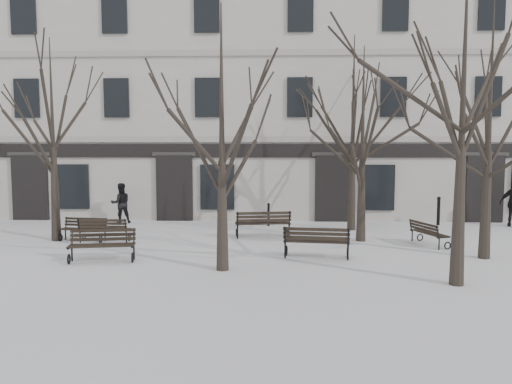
{
  "coord_description": "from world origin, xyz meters",
  "views": [
    {
      "loc": [
        0.92,
        -13.89,
        3.28
      ],
      "look_at": [
        0.29,
        3.0,
        1.74
      ],
      "focal_mm": 35.0,
      "sensor_mm": 36.0,
      "label": 1
    }
  ],
  "objects_px": {
    "tree_3": "(491,96)",
    "bench_2": "(316,241)",
    "bench_0": "(102,244)",
    "bench_5": "(428,232)",
    "tree_2": "(464,76)",
    "bench_1": "(104,229)",
    "bench_3": "(83,228)",
    "bench_4": "(263,223)",
    "tree_1": "(222,106)"
  },
  "relations": [
    {
      "from": "tree_3",
      "to": "bench_2",
      "type": "distance_m",
      "value": 6.48
    },
    {
      "from": "bench_0",
      "to": "bench_5",
      "type": "height_order",
      "value": "bench_0"
    },
    {
      "from": "tree_3",
      "to": "bench_0",
      "type": "distance_m",
      "value": 11.9
    },
    {
      "from": "bench_0",
      "to": "bench_2",
      "type": "xyz_separation_m",
      "value": [
        6.16,
        0.61,
        0.02
      ]
    },
    {
      "from": "tree_3",
      "to": "bench_5",
      "type": "height_order",
      "value": "tree_3"
    },
    {
      "from": "tree_3",
      "to": "bench_0",
      "type": "height_order",
      "value": "tree_3"
    },
    {
      "from": "tree_2",
      "to": "bench_1",
      "type": "xyz_separation_m",
      "value": [
        -10.18,
        4.92,
        -4.42
      ]
    },
    {
      "from": "bench_2",
      "to": "bench_3",
      "type": "bearing_deg",
      "value": -10.23
    },
    {
      "from": "bench_2",
      "to": "bench_5",
      "type": "height_order",
      "value": "bench_2"
    },
    {
      "from": "bench_1",
      "to": "bench_2",
      "type": "height_order",
      "value": "bench_2"
    },
    {
      "from": "bench_3",
      "to": "bench_0",
      "type": "bearing_deg",
      "value": -52.01
    },
    {
      "from": "bench_0",
      "to": "bench_3",
      "type": "distance_m",
      "value": 3.53
    },
    {
      "from": "bench_2",
      "to": "bench_4",
      "type": "xyz_separation_m",
      "value": [
        -1.65,
        3.3,
        0.01
      ]
    },
    {
      "from": "bench_2",
      "to": "bench_5",
      "type": "distance_m",
      "value": 4.4
    },
    {
      "from": "bench_0",
      "to": "bench_3",
      "type": "relative_size",
      "value": 1.15
    },
    {
      "from": "bench_5",
      "to": "bench_4",
      "type": "bearing_deg",
      "value": 59.81
    },
    {
      "from": "bench_3",
      "to": "bench_4",
      "type": "distance_m",
      "value": 6.3
    },
    {
      "from": "bench_1",
      "to": "bench_4",
      "type": "height_order",
      "value": "bench_4"
    },
    {
      "from": "bench_2",
      "to": "bench_3",
      "type": "relative_size",
      "value": 1.2
    },
    {
      "from": "bench_1",
      "to": "bench_3",
      "type": "distance_m",
      "value": 0.85
    },
    {
      "from": "bench_2",
      "to": "bench_4",
      "type": "height_order",
      "value": "bench_4"
    },
    {
      "from": "bench_1",
      "to": "bench_4",
      "type": "xyz_separation_m",
      "value": [
        5.43,
        1.08,
        0.08
      ]
    },
    {
      "from": "bench_1",
      "to": "bench_5",
      "type": "xyz_separation_m",
      "value": [
        10.95,
        -0.13,
        -0.03
      ]
    },
    {
      "from": "tree_1",
      "to": "bench_4",
      "type": "relative_size",
      "value": 3.38
    },
    {
      "from": "tree_1",
      "to": "bench_5",
      "type": "distance_m",
      "value": 8.37
    },
    {
      "from": "tree_1",
      "to": "bench_2",
      "type": "relative_size",
      "value": 3.49
    },
    {
      "from": "tree_1",
      "to": "bench_1",
      "type": "bearing_deg",
      "value": 140.37
    },
    {
      "from": "bench_1",
      "to": "bench_3",
      "type": "relative_size",
      "value": 1.03
    },
    {
      "from": "tree_2",
      "to": "bench_5",
      "type": "distance_m",
      "value": 6.59
    },
    {
      "from": "bench_3",
      "to": "bench_5",
      "type": "relative_size",
      "value": 1.0
    },
    {
      "from": "bench_3",
      "to": "bench_4",
      "type": "bearing_deg",
      "value": 16.22
    },
    {
      "from": "bench_0",
      "to": "bench_5",
      "type": "bearing_deg",
      "value": 5.67
    },
    {
      "from": "bench_0",
      "to": "bench_4",
      "type": "bearing_deg",
      "value": 31.54
    },
    {
      "from": "tree_1",
      "to": "bench_2",
      "type": "xyz_separation_m",
      "value": [
        2.62,
        1.48,
        -3.81
      ]
    },
    {
      "from": "bench_0",
      "to": "bench_1",
      "type": "height_order",
      "value": "bench_0"
    },
    {
      "from": "bench_1",
      "to": "tree_1",
      "type": "bearing_deg",
      "value": 140.61
    },
    {
      "from": "tree_1",
      "to": "tree_2",
      "type": "distance_m",
      "value": 5.87
    },
    {
      "from": "bench_1",
      "to": "bench_4",
      "type": "relative_size",
      "value": 0.83
    },
    {
      "from": "bench_5",
      "to": "tree_2",
      "type": "bearing_deg",
      "value": 152.99
    },
    {
      "from": "bench_4",
      "to": "bench_5",
      "type": "bearing_deg",
      "value": 158.68
    },
    {
      "from": "bench_1",
      "to": "bench_5",
      "type": "bearing_deg",
      "value": 179.58
    },
    {
      "from": "bench_2",
      "to": "tree_2",
      "type": "bearing_deg",
      "value": 145.96
    },
    {
      "from": "tree_1",
      "to": "tree_2",
      "type": "height_order",
      "value": "tree_2"
    },
    {
      "from": "tree_2",
      "to": "bench_5",
      "type": "xyz_separation_m",
      "value": [
        0.77,
        4.8,
        -4.45
      ]
    },
    {
      "from": "tree_1",
      "to": "bench_1",
      "type": "relative_size",
      "value": 4.08
    },
    {
      "from": "tree_1",
      "to": "bench_0",
      "type": "bearing_deg",
      "value": 166.27
    },
    {
      "from": "bench_3",
      "to": "bench_5",
      "type": "bearing_deg",
      "value": 6.74
    },
    {
      "from": "bench_1",
      "to": "tree_2",
      "type": "bearing_deg",
      "value": 154.43
    },
    {
      "from": "tree_2",
      "to": "bench_3",
      "type": "bearing_deg",
      "value": 154.85
    },
    {
      "from": "bench_2",
      "to": "bench_3",
      "type": "height_order",
      "value": "bench_2"
    }
  ]
}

